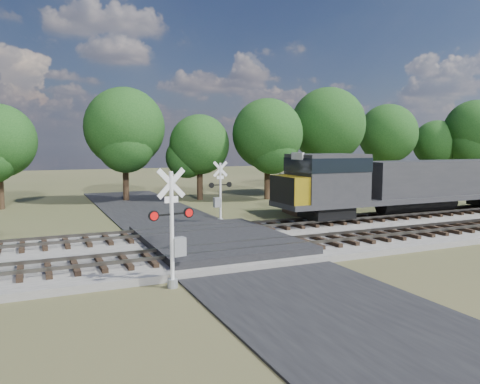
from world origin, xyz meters
name	(u,v)px	position (x,y,z in m)	size (l,w,h in m)	color
ground	(219,249)	(0.00, 0.00, 0.00)	(160.00, 160.00, 0.00)	#3B4324
ballast_bed	(371,230)	(10.00, 0.50, 0.15)	(140.00, 10.00, 0.30)	gray
road	(219,249)	(0.00, 0.00, 0.04)	(7.00, 60.00, 0.08)	black
crossing_panel	(215,241)	(0.00, 0.50, 0.32)	(7.00, 9.00, 0.62)	#262628
track_near	(293,244)	(3.12, -2.00, 0.41)	(140.00, 2.60, 0.33)	black
track_far	(250,227)	(3.12, 3.00, 0.41)	(140.00, 2.60, 0.33)	black
crossing_signal_near	(174,238)	(-3.78, -5.12, 1.84)	(1.77, 0.46, 4.42)	silver
crossing_signal_far	(219,197)	(2.91, 7.29, 1.72)	(1.67, 0.37, 4.14)	silver
equipment_shed	(317,194)	(11.02, 7.91, 1.52)	(4.95, 4.95, 3.00)	#4A2820
treeline	(193,129)	(5.62, 20.82, 6.63)	(76.71, 11.62, 11.71)	black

